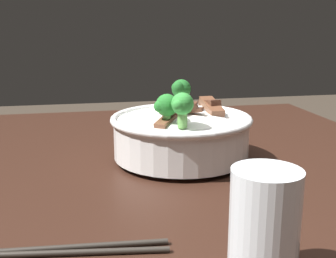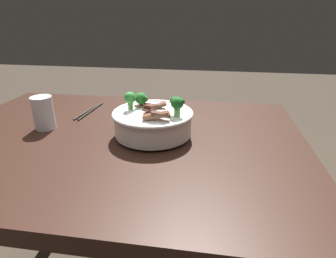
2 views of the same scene
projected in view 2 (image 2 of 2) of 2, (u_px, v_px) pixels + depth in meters
dining_table at (119, 166)px, 0.95m from camera, size 1.19×0.85×0.79m
rice_bowl at (153, 120)px, 0.89m from camera, size 0.26×0.26×0.14m
drinking_glass at (44, 115)px, 0.95m from camera, size 0.07×0.07×0.11m
chopsticks_pair at (90, 111)px, 1.12m from camera, size 0.04×0.20×0.01m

